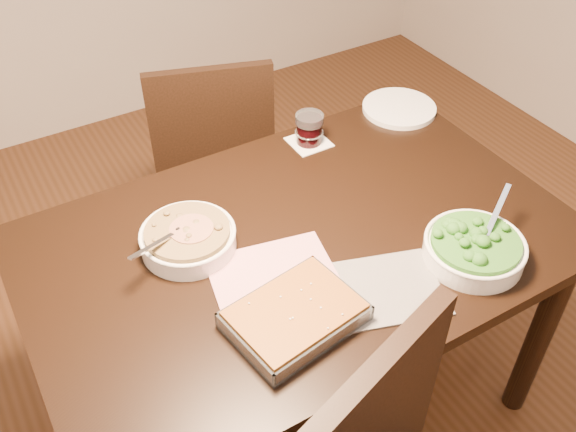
% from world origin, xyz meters
% --- Properties ---
extents(ground, '(4.00, 4.00, 0.00)m').
position_xyz_m(ground, '(0.00, 0.00, 0.00)').
color(ground, '#442613').
rests_on(ground, ground).
extents(table, '(1.40, 0.90, 0.75)m').
position_xyz_m(table, '(0.00, 0.00, 0.65)').
color(table, black).
rests_on(table, ground).
extents(magazine_a, '(0.34, 0.28, 0.01)m').
position_xyz_m(magazine_a, '(-0.13, -0.08, 0.75)').
color(magazine_a, '#C5385C').
rests_on(magazine_a, table).
extents(magazine_b, '(0.36, 0.30, 0.01)m').
position_xyz_m(magazine_b, '(0.06, -0.25, 0.75)').
color(magazine_b, '#24242B').
rests_on(magazine_b, table).
extents(coaster, '(0.12, 0.12, 0.00)m').
position_xyz_m(coaster, '(0.25, 0.35, 0.75)').
color(coaster, white).
rests_on(coaster, table).
extents(stew_bowl, '(0.26, 0.24, 0.09)m').
position_xyz_m(stew_bowl, '(-0.26, 0.12, 0.78)').
color(stew_bowl, white).
rests_on(stew_bowl, table).
extents(broccoli_bowl, '(0.27, 0.25, 0.10)m').
position_xyz_m(broccoli_bowl, '(0.33, -0.28, 0.78)').
color(broccoli_bowl, white).
rests_on(broccoli_bowl, table).
extents(baking_dish, '(0.32, 0.25, 0.05)m').
position_xyz_m(baking_dish, '(-0.16, -0.23, 0.78)').
color(baking_dish, silver).
rests_on(baking_dish, table).
extents(wine_tumbler, '(0.09, 0.09, 0.10)m').
position_xyz_m(wine_tumbler, '(0.25, 0.35, 0.80)').
color(wine_tumbler, black).
rests_on(wine_tumbler, coaster).
extents(dinner_plate, '(0.24, 0.24, 0.02)m').
position_xyz_m(dinner_plate, '(0.60, 0.36, 0.76)').
color(dinner_plate, white).
rests_on(dinner_plate, table).
extents(chair_far, '(0.53, 0.53, 0.90)m').
position_xyz_m(chair_far, '(0.10, 0.79, 0.50)').
color(chair_far, black).
rests_on(chair_far, ground).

